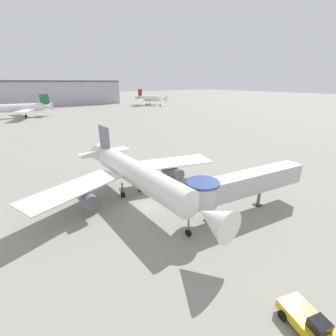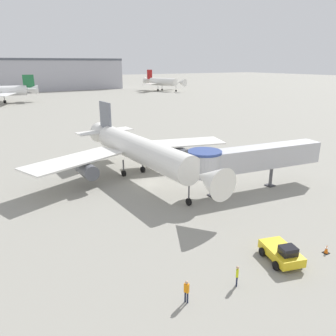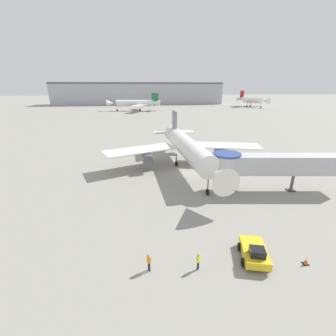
{
  "view_description": "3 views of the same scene",
  "coord_description": "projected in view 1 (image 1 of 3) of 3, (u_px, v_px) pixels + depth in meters",
  "views": [
    {
      "loc": [
        -13.86,
        -26.25,
        17.36
      ],
      "look_at": [
        5.6,
        2.12,
        4.13
      ],
      "focal_mm": 24.0,
      "sensor_mm": 36.0,
      "label": 1
    },
    {
      "loc": [
        -19.38,
        -38.52,
        16.1
      ],
      "look_at": [
        0.35,
        -5.12,
        3.57
      ],
      "focal_mm": 35.0,
      "sensor_mm": 36.0,
      "label": 2
    },
    {
      "loc": [
        -8.95,
        -38.32,
        15.21
      ],
      "look_at": [
        -4.59,
        -4.78,
        2.88
      ],
      "focal_mm": 24.0,
      "sensor_mm": 36.0,
      "label": 3
    }
  ],
  "objects": [
    {
      "name": "traffic_cone_starboard_wing",
      "position": [
        201.0,
        180.0,
        41.51
      ],
      "size": [
        0.45,
        0.45,
        0.74
      ],
      "color": "black",
      "rests_on": "ground_plane"
    },
    {
      "name": "pushback_tug_yellow",
      "position": [
        308.0,
        321.0,
        16.59
      ],
      "size": [
        3.19,
        4.29,
        1.81
      ],
      "rotation": [
        0.0,
        0.0,
        -0.27
      ],
      "color": "yellow",
      "rests_on": "ground_plane"
    },
    {
      "name": "background_jet_green_tail",
      "position": [
        19.0,
        108.0,
        115.2
      ],
      "size": [
        34.78,
        33.86,
        11.24
      ],
      "rotation": [
        0.0,
        0.0,
        -1.64
      ],
      "color": "white",
      "rests_on": "ground_plane"
    },
    {
      "name": "terminal_building",
      "position": [
        18.0,
        94.0,
        161.34
      ],
      "size": [
        146.53,
        22.77,
        18.46
      ],
      "color": "#A8A8B2",
      "rests_on": "ground_plane"
    },
    {
      "name": "ground_plane",
      "position": [
        145.0,
        205.0,
        33.75
      ],
      "size": [
        800.0,
        800.0,
        0.0
      ],
      "primitive_type": "plane",
      "color": "gray"
    },
    {
      "name": "background_jet_red_tail",
      "position": [
        150.0,
        98.0,
        177.52
      ],
      "size": [
        29.76,
        28.95,
        11.98
      ],
      "rotation": [
        0.0,
        0.0,
        0.39
      ],
      "color": "white",
      "rests_on": "ground_plane"
    },
    {
      "name": "jet_bridge",
      "position": [
        240.0,
        184.0,
        30.48
      ],
      "size": [
        19.41,
        5.58,
        6.03
      ],
      "rotation": [
        0.0,
        0.0,
        -0.13
      ],
      "color": "#B7B7BC",
      "rests_on": "ground_plane"
    },
    {
      "name": "main_airplane",
      "position": [
        137.0,
        175.0,
        34.09
      ],
      "size": [
        32.24,
        31.72,
        9.92
      ],
      "rotation": [
        0.0,
        0.0,
        0.06
      ],
      "color": "white",
      "rests_on": "ground_plane"
    }
  ]
}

